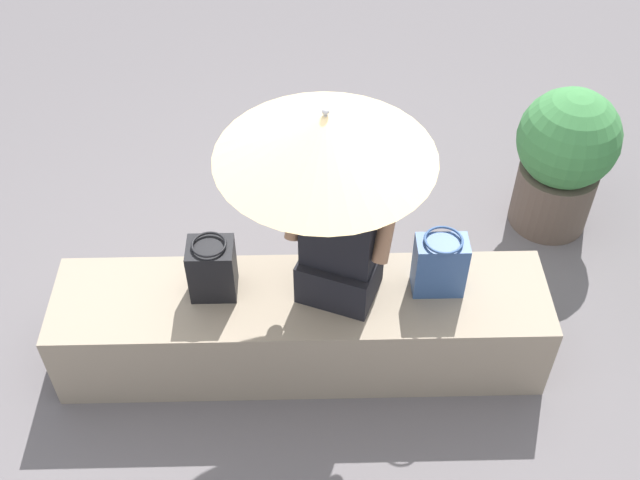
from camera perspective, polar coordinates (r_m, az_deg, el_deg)
The scene contains 7 objects.
ground_plane at distance 3.97m, azimuth -1.30°, elevation -8.44°, with size 14.00×14.00×0.00m, color #605B5E.
stone_bench at distance 3.79m, azimuth -1.35°, elevation -6.37°, with size 2.33×0.53×0.46m, color gray.
person_seated at distance 3.35m, azimuth 1.52°, elevation 0.65°, with size 0.51×0.39×0.90m.
parasol at distance 2.93m, azimuth 0.40°, elevation 7.62°, with size 0.87×0.87×1.08m.
handbag_black at distance 3.56m, azimuth -7.92°, elevation -2.07°, with size 0.21×0.17×0.31m.
tote_bag_canvas at distance 3.57m, azimuth 8.79°, elevation -1.81°, with size 0.24×0.18×0.32m.
planter_far at distance 4.52m, azimuth 17.46°, elevation 5.86°, with size 0.56×0.56×0.88m.
Camera 1 is at (0.04, -2.36, 3.20)m, focal length 43.55 mm.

